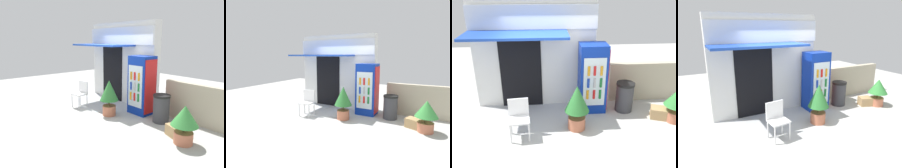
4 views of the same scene
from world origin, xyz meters
The scene contains 9 objects.
ground centered at (0.00, 0.00, 0.00)m, with size 16.00×16.00×0.00m, color #B2B2AD.
storefront_building centered at (-0.50, 1.51, 1.53)m, with size 3.25×1.37×2.93m.
drink_cooler centered at (1.03, 0.99, 0.92)m, with size 0.72×0.64×1.84m.
plastic_chair centered at (-0.82, -0.11, 0.53)m, with size 0.49×0.45×0.89m.
potted_plant_near_shop centered at (0.51, 0.09, 0.66)m, with size 0.58×0.58×1.11m.
potted_plant_curbside centered at (3.01, 0.23, 0.55)m, with size 0.62×0.62×0.90m.
trash_bin centered at (1.89, 0.87, 0.41)m, with size 0.48×0.48×0.80m.
stone_boundary_wall centered at (2.93, 1.54, 0.56)m, with size 2.63×0.21×1.13m, color #B7AD93.
cardboard_box centered at (2.67, 0.42, 0.14)m, with size 0.39×0.34×0.28m, color tan.
Camera 4 is at (-2.51, -4.07, 2.59)m, focal length 32.06 mm.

